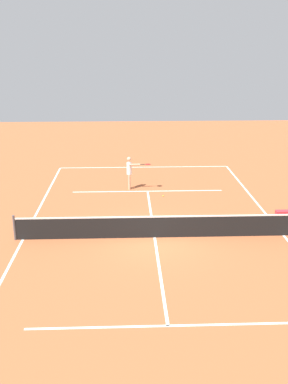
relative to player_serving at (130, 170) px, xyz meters
The scene contains 6 objects.
ground_plane 6.89m from the player_serving, 98.00° to the left, with size 60.00×60.00×0.00m, color #AD5933.
court_lines 6.89m from the player_serving, 98.00° to the left, with size 11.04×22.91×0.01m.
tennis_net 6.83m from the player_serving, 98.00° to the left, with size 11.64×0.10×1.07m.
player_serving is the anchor object (origin of this frame).
tennis_ball 2.46m from the player_serving, 141.22° to the left, with size 0.07×0.07×0.07m, color #CCE033.
equipment_bag 8.54m from the player_serving, 147.33° to the left, with size 0.76×0.32×0.30m, color red.
Camera 1 is at (1.13, 17.46, 7.72)m, focal length 42.55 mm.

